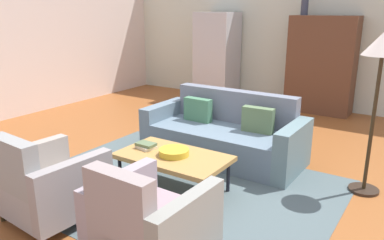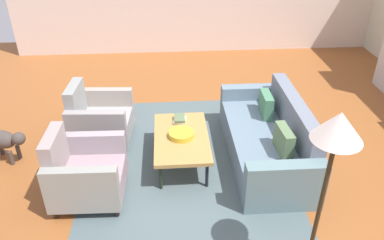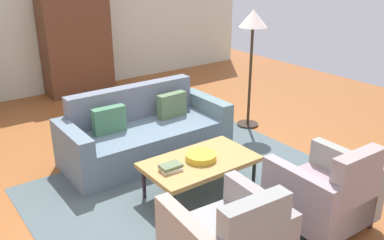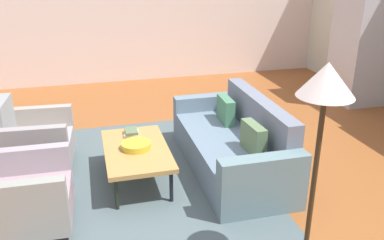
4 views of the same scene
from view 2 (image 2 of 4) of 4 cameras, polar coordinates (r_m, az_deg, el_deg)
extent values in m
plane|color=brown|center=(5.11, 4.87, -6.60)|extent=(10.31, 10.31, 0.00)
cube|color=#4C5C60|center=(5.14, -0.98, -6.15)|extent=(3.40, 2.60, 0.01)
cube|color=slate|center=(5.17, 10.72, -3.71)|extent=(1.74, 0.91, 0.42)
cube|color=slate|center=(5.15, 14.85, -1.48)|extent=(1.74, 0.19, 0.86)
cube|color=slate|center=(4.38, 13.73, -9.73)|extent=(0.18, 0.90, 0.62)
cube|color=slate|center=(5.91, 8.71, 2.35)|extent=(0.18, 0.90, 0.62)
cube|color=#556F4B|center=(4.63, 13.62, -3.02)|extent=(0.41, 0.14, 0.32)
cube|color=#427555|center=(5.37, 11.05, 2.31)|extent=(0.40, 0.13, 0.32)
cylinder|color=black|center=(5.49, 1.08, -1.27)|extent=(0.04, 0.04, 0.36)
cylinder|color=black|center=(4.63, 2.26, -8.25)|extent=(0.04, 0.04, 0.36)
cylinder|color=black|center=(5.47, -4.78, -1.50)|extent=(0.04, 0.04, 0.36)
cylinder|color=black|center=(4.61, -4.76, -8.55)|extent=(0.04, 0.04, 0.36)
cube|color=#A97E42|center=(4.92, -1.60, -2.68)|extent=(1.20, 0.70, 0.05)
cylinder|color=#372914|center=(5.89, -9.18, -0.70)|extent=(0.05, 0.05, 0.10)
cylinder|color=#292B1E|center=(5.33, -10.15, -4.53)|extent=(0.05, 0.05, 0.10)
cylinder|color=#2E2411|center=(6.04, -15.57, -0.70)|extent=(0.05, 0.05, 0.10)
cylinder|color=#361F21|center=(5.49, -17.17, -4.41)|extent=(0.05, 0.05, 0.10)
cube|color=gray|center=(5.57, -13.27, -0.78)|extent=(0.61, 0.84, 0.30)
cube|color=gray|center=(5.54, -16.89, 1.34)|extent=(0.57, 0.18, 0.78)
cube|color=gray|center=(5.79, -12.77, 2.08)|extent=(0.17, 0.81, 0.56)
cube|color=gray|center=(5.22, -14.15, -1.52)|extent=(0.17, 0.81, 0.56)
cylinder|color=#31260F|center=(4.93, -10.22, -7.93)|extent=(0.05, 0.05, 0.10)
cylinder|color=#2C2122|center=(4.42, -11.21, -13.44)|extent=(0.05, 0.05, 0.10)
cylinder|color=#292722|center=(5.07, -17.93, -7.88)|extent=(0.05, 0.05, 0.10)
cylinder|color=#2F2214|center=(4.58, -19.87, -13.17)|extent=(0.05, 0.05, 0.10)
cube|color=gray|center=(4.61, -15.16, -8.61)|extent=(0.58, 0.82, 0.30)
cube|color=gray|center=(4.55, -19.64, -6.19)|extent=(0.56, 0.16, 0.78)
cube|color=gray|center=(4.79, -14.63, -4.83)|extent=(0.14, 0.80, 0.56)
cube|color=gray|center=(4.27, -16.24, -10.14)|extent=(0.14, 0.80, 0.56)
cylinder|color=gold|center=(4.88, -1.61, -2.16)|extent=(0.33, 0.33, 0.07)
cube|color=beige|center=(5.21, -1.87, -0.02)|extent=(0.23, 0.20, 0.03)
cube|color=#566A48|center=(5.20, -1.87, 0.29)|extent=(0.22, 0.15, 0.03)
cylinder|color=#2F2414|center=(3.54, 18.61, -12.61)|extent=(0.04, 0.04, 1.45)
cone|color=silver|center=(3.04, 21.21, -0.89)|extent=(0.40, 0.40, 0.24)
cylinder|color=#473D38|center=(5.65, -24.61, -4.38)|extent=(0.06, 0.06, 0.20)
cylinder|color=#473D38|center=(5.57, -25.54, -5.17)|extent=(0.06, 0.06, 0.20)
cylinder|color=#473D38|center=(5.84, -26.77, -3.77)|extent=(0.06, 0.06, 0.20)
ellipsoid|color=#473D38|center=(5.59, -26.68, -2.60)|extent=(0.38, 0.48, 0.24)
sphere|color=#473D38|center=(5.36, -24.61, -2.56)|extent=(0.17, 0.17, 0.17)
camera|label=1|loc=(3.65, -57.61, -2.89)|focal=35.83mm
camera|label=3|loc=(7.18, -30.85, 21.60)|focal=39.11mm
camera|label=4|loc=(0.79, -38.55, -54.42)|focal=38.05mm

